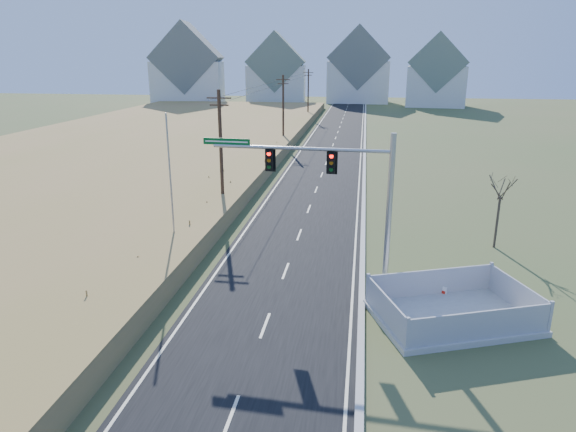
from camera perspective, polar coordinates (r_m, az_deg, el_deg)
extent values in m
plane|color=#44572A|center=(24.65, -1.68, -9.91)|extent=(260.00, 260.00, 0.00)
cube|color=black|center=(72.55, 5.22, 8.37)|extent=(8.00, 180.00, 0.06)
cube|color=#B2AFA8|center=(72.44, 8.54, 8.29)|extent=(0.30, 180.00, 0.18)
cube|color=#9F7748|center=(68.42, -15.98, 7.76)|extent=(38.00, 110.00, 1.30)
cylinder|color=#422D1E|center=(38.61, -7.45, 7.09)|extent=(0.26, 0.26, 9.00)
cube|color=#422D1E|center=(38.12, -7.69, 12.87)|extent=(1.80, 0.10, 0.10)
cube|color=#422D1E|center=(38.16, -7.65, 12.12)|extent=(1.40, 0.10, 0.10)
cylinder|color=#422D1E|center=(67.71, -0.54, 11.62)|extent=(0.26, 0.26, 9.00)
cube|color=#422D1E|center=(67.43, -0.55, 14.91)|extent=(1.80, 0.10, 0.10)
cube|color=#422D1E|center=(67.46, -0.55, 14.49)|extent=(1.40, 0.10, 0.10)
cylinder|color=#422D1E|center=(97.36, 2.25, 13.36)|extent=(0.26, 0.26, 9.00)
cube|color=#422D1E|center=(97.16, 2.28, 15.66)|extent=(1.80, 0.10, 0.10)
cube|color=#422D1E|center=(97.18, 2.28, 15.36)|extent=(1.40, 0.10, 0.10)
cube|color=white|center=(128.73, -11.01, 14.27)|extent=(17.38, 13.12, 10.00)
cube|color=slate|center=(128.58, -11.16, 16.89)|extent=(17.69, 13.38, 16.29)
cube|color=white|center=(131.58, -1.29, 14.41)|extent=(14.66, 10.95, 9.00)
cube|color=slate|center=(131.41, -1.31, 16.77)|extent=(14.93, 11.17, 14.26)
cube|color=white|center=(133.73, 7.77, 14.53)|extent=(15.00, 10.00, 10.00)
cube|color=slate|center=(133.58, 7.88, 17.05)|extent=(15.27, 10.20, 15.27)
cube|color=white|center=(126.78, 16.09, 13.65)|extent=(13.87, 10.31, 9.00)
cube|color=slate|center=(126.60, 16.30, 16.08)|extent=(14.12, 10.51, 13.24)
cylinder|color=#9EA0A5|center=(27.11, 10.69, -7.31)|extent=(0.67, 0.67, 0.22)
cylinder|color=#9EA0A5|center=(25.78, 11.16, 0.39)|extent=(0.29, 0.29, 7.82)
cylinder|color=#9EA0A5|center=(25.48, 1.38, 7.50)|extent=(8.94, 0.70, 0.18)
cube|color=black|center=(25.36, 4.87, 5.96)|extent=(0.36, 0.30, 1.05)
cube|color=black|center=(25.91, -2.05, 6.26)|extent=(0.36, 0.30, 1.05)
cube|color=#04501C|center=(26.38, -6.85, 8.21)|extent=(2.46, 0.18, 0.34)
cube|color=#B7B5AD|center=(24.47, 17.73, -10.69)|extent=(7.88, 6.64, 0.26)
cube|color=#9C9BA0|center=(22.54, 20.61, -11.33)|extent=(6.01, 2.34, 1.28)
cube|color=#9C9BA0|center=(25.79, 15.55, -7.09)|extent=(6.01, 2.34, 1.28)
cube|color=#9C9BA0|center=(22.77, 10.79, -10.15)|extent=(1.59, 4.02, 1.28)
cube|color=#9C9BA0|center=(25.81, 24.12, -8.02)|extent=(1.59, 4.02, 1.28)
cube|color=white|center=(26.32, 16.71, -8.07)|extent=(0.43, 0.30, 0.60)
cube|color=red|center=(26.30, 16.68, -8.09)|extent=(0.33, 0.23, 0.17)
cylinder|color=#B7B5AD|center=(31.63, -12.40, -3.82)|extent=(0.37, 0.37, 0.17)
cylinder|color=#9EA0A5|center=(30.43, -12.89, 3.32)|extent=(0.10, 0.10, 8.28)
cylinder|color=#4C3F33|center=(33.69, 22.20, -0.70)|extent=(0.15, 0.15, 3.18)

